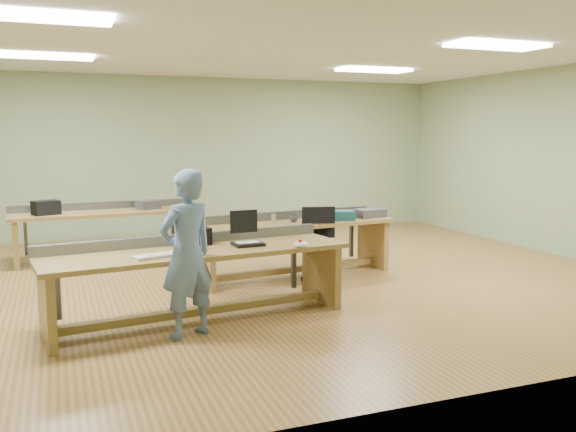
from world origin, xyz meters
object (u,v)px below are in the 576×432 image
at_px(person, 187,254).
at_px(workbench_mid, 293,236).
at_px(task_chair, 320,255).
at_px(drinks_can, 274,219).
at_px(parts_bin_teal, 341,215).
at_px(camera_bag, 198,237).
at_px(workbench_back, 105,224).
at_px(mug, 294,219).
at_px(laptop_base, 248,244).
at_px(workbench_front, 197,267).
at_px(parts_bin_grey, 370,213).

bearing_deg(person, workbench_mid, -158.08).
distance_m(workbench_mid, task_chair, 0.53).
bearing_deg(drinks_can, workbench_mid, 12.56).
bearing_deg(parts_bin_teal, camera_bag, -152.24).
xyz_separation_m(workbench_back, person, (0.45, -4.09, 0.25)).
bearing_deg(mug, task_chair, -64.03).
height_order(workbench_back, laptop_base, workbench_back).
relative_size(workbench_front, task_chair, 3.33).
bearing_deg(task_chair, person, -128.69).
relative_size(workbench_front, drinks_can, 25.97).
relative_size(person, mug, 14.15).
relative_size(workbench_mid, parts_bin_teal, 7.92).
relative_size(workbench_front, mug, 28.47).
xyz_separation_m(workbench_mid, drinks_can, (-0.31, -0.07, 0.26)).
height_order(workbench_back, camera_bag, camera_bag).
bearing_deg(workbench_mid, camera_bag, -149.52).
bearing_deg(laptop_base, parts_bin_grey, 30.17).
bearing_deg(mug, workbench_front, -138.32).
distance_m(workbench_front, person, 0.58).
height_order(person, parts_bin_grey, person).
bearing_deg(parts_bin_grey, drinks_can, -175.29).
bearing_deg(workbench_mid, person, -141.01).
xyz_separation_m(laptop_base, mug, (1.10, 1.47, 0.03)).
xyz_separation_m(laptop_base, parts_bin_grey, (2.30, 1.54, 0.04)).
bearing_deg(workbench_mid, drinks_can, -175.20).
distance_m(camera_bag, mug, 2.02).
distance_m(workbench_front, camera_bag, 0.37).
bearing_deg(camera_bag, mug, 28.50).
xyz_separation_m(workbench_front, task_chair, (1.87, 1.05, -0.21)).
xyz_separation_m(workbench_back, task_chair, (2.51, -2.56, -0.20)).
bearing_deg(camera_bag, workbench_front, -114.43).
xyz_separation_m(workbench_front, laptop_base, (0.56, 0.01, 0.20)).
height_order(workbench_front, parts_bin_teal, parts_bin_teal).
height_order(mug, drinks_can, drinks_can).
bearing_deg(mug, drinks_can, -169.49).
bearing_deg(laptop_base, workbench_mid, 49.84).
xyz_separation_m(parts_bin_grey, mug, (-1.20, -0.07, -0.01)).
bearing_deg(drinks_can, person, -129.13).
distance_m(workbench_mid, camera_bag, 2.05).
height_order(workbench_back, parts_bin_teal, parts_bin_teal).
distance_m(laptop_base, mug, 1.84).
height_order(workbench_mid, drinks_can, drinks_can).
height_order(camera_bag, task_chair, task_chair).
bearing_deg(workbench_mid, parts_bin_grey, -5.09).
relative_size(laptop_base, task_chair, 0.32).
relative_size(person, laptop_base, 5.19).
height_order(workbench_mid, workbench_back, same).
bearing_deg(parts_bin_teal, workbench_mid, 175.35).
bearing_deg(task_chair, workbench_back, 149.22).
bearing_deg(drinks_can, camera_bag, -137.30).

